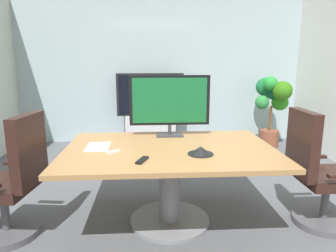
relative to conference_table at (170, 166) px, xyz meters
name	(u,v)px	position (x,y,z in m)	size (l,w,h in m)	color
ground_plane	(174,221)	(0.05, 0.00, -0.56)	(7.30, 7.30, 0.00)	#515459
wall_back_glass_partition	(161,72)	(0.05, 3.15, 0.76)	(5.36, 0.10, 2.65)	#9EB2B7
conference_table	(170,166)	(0.00, 0.00, 0.00)	(1.91, 1.29, 0.74)	olive
office_chair_left	(13,187)	(-1.36, -0.15, -0.11)	(0.62, 0.60, 1.09)	#4C4C51
office_chair_right	(317,178)	(1.36, -0.12, -0.11)	(0.60, 0.57, 1.09)	#4C4C51
tv_monitor	(170,102)	(0.03, 0.47, 0.54)	(0.84, 0.18, 0.64)	#333338
wall_display_unit	(151,121)	(-0.16, 2.80, -0.12)	(1.20, 0.36, 1.31)	#B7BABC
potted_plant	(272,101)	(2.00, 2.54, 0.27)	(0.62, 0.72, 1.27)	brown
conference_phone	(201,151)	(0.25, -0.22, 0.21)	(0.22, 0.22, 0.07)	black
remote_control	(142,160)	(-0.24, -0.37, 0.19)	(0.05, 0.17, 0.02)	black
whiteboard_marker	(113,152)	(-0.50, -0.13, 0.19)	(0.13, 0.02, 0.02)	silver
paper_notepad	(98,147)	(-0.66, 0.06, 0.18)	(0.21, 0.30, 0.01)	white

